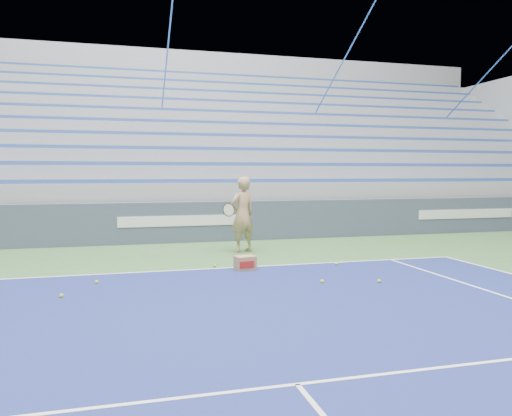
% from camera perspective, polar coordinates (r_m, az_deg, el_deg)
% --- Properties ---
extents(sponsor_barrier, '(30.00, 0.32, 1.10)m').
position_cam_1_polar(sponsor_barrier, '(13.67, -8.83, -1.61)').
color(sponsor_barrier, '#3D475E').
rests_on(sponsor_barrier, ground).
extents(bleachers, '(31.00, 9.15, 7.30)m').
position_cam_1_polar(bleachers, '(19.30, -10.76, 5.36)').
color(bleachers, '#989CA1').
rests_on(bleachers, ground).
extents(tennis_player, '(0.99, 0.94, 1.79)m').
position_cam_1_polar(tennis_player, '(11.84, -1.57, -0.74)').
color(tennis_player, tan).
rests_on(tennis_player, ground).
extents(ball_box, '(0.42, 0.35, 0.28)m').
position_cam_1_polar(ball_box, '(9.68, -1.25, -6.33)').
color(ball_box, '#A1774E').
rests_on(ball_box, ground).
extents(tennis_ball_0, '(0.07, 0.07, 0.07)m').
position_cam_1_polar(tennis_ball_0, '(8.15, -21.36, -9.34)').
color(tennis_ball_0, '#BDD22B').
rests_on(tennis_ball_0, ground).
extents(tennis_ball_1, '(0.07, 0.07, 0.07)m').
position_cam_1_polar(tennis_ball_1, '(8.65, 7.56, -8.33)').
color(tennis_ball_1, '#BDD22B').
rests_on(tennis_ball_1, ground).
extents(tennis_ball_2, '(0.07, 0.07, 0.07)m').
position_cam_1_polar(tennis_ball_2, '(10.33, 9.19, -6.32)').
color(tennis_ball_2, '#BDD22B').
rests_on(tennis_ball_2, ground).
extents(tennis_ball_3, '(0.07, 0.07, 0.07)m').
position_cam_1_polar(tennis_ball_3, '(8.85, 13.90, -8.12)').
color(tennis_ball_3, '#BDD22B').
rests_on(tennis_ball_3, ground).
extents(tennis_ball_4, '(0.07, 0.07, 0.07)m').
position_cam_1_polar(tennis_ball_4, '(10.75, -1.40, -5.87)').
color(tennis_ball_4, '#BDD22B').
rests_on(tennis_ball_4, ground).
extents(tennis_ball_5, '(0.07, 0.07, 0.07)m').
position_cam_1_polar(tennis_ball_5, '(10.03, -4.73, -6.59)').
color(tennis_ball_5, '#BDD22B').
rests_on(tennis_ball_5, ground).
extents(tennis_ball_6, '(0.07, 0.07, 0.07)m').
position_cam_1_polar(tennis_ball_6, '(8.95, -17.76, -8.07)').
color(tennis_ball_6, '#BDD22B').
rests_on(tennis_ball_6, ground).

